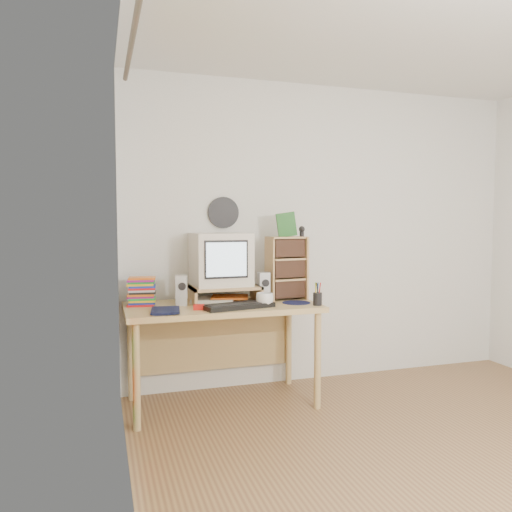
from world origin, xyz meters
TOP-DOWN VIEW (x-y plane):
  - floor at (0.00, 0.00)m, footprint 3.50×3.50m
  - back_wall at (0.00, 1.75)m, footprint 3.50×0.00m
  - left_wall at (-1.75, 0.00)m, footprint 0.00×3.50m
  - curtain at (-1.71, 0.48)m, footprint 0.00×2.20m
  - wall_disc at (-0.93, 1.73)m, footprint 0.25×0.02m
  - desk at (-1.03, 1.44)m, footprint 1.40×0.70m
  - monitor_riser at (-0.98, 1.48)m, footprint 0.52×0.30m
  - crt_monitor at (-1.00, 1.53)m, footprint 0.44×0.44m
  - speaker_left at (-1.32, 1.43)m, footprint 0.09×0.09m
  - speaker_right at (-0.68, 1.45)m, footprint 0.09×0.09m
  - keyboard at (-0.95, 1.19)m, footprint 0.53×0.27m
  - dvd_stack at (-1.60, 1.51)m, footprint 0.20×0.16m
  - cd_rack at (-0.49, 1.46)m, footprint 0.31×0.19m
  - mug at (-0.76, 1.20)m, footprint 0.15×0.15m
  - diary at (-1.56, 1.20)m, footprint 0.25×0.20m
  - mousepad at (-0.48, 1.28)m, footprint 0.23×0.23m
  - pen_cup at (-0.38, 1.13)m, footprint 0.08×0.08m
  - papers at (-1.02, 1.51)m, footprint 0.37×0.31m
  - red_box at (-1.23, 1.21)m, footprint 0.08×0.06m
  - game_box at (-0.50, 1.44)m, footprint 0.15×0.05m
  - webcam at (-0.38, 1.42)m, footprint 0.05×0.05m

SIDE VIEW (x-z plane):
  - floor at x=0.00m, z-range 0.00..0.00m
  - desk at x=-1.03m, z-range 0.24..0.99m
  - mousepad at x=-0.48m, z-range 0.75..0.75m
  - keyboard at x=-0.95m, z-range 0.75..0.78m
  - red_box at x=-1.23m, z-range 0.75..0.79m
  - papers at x=-1.02m, z-range 0.75..0.79m
  - diary at x=-1.56m, z-range 0.75..0.80m
  - mug at x=-0.76m, z-range 0.75..0.85m
  - pen_cup at x=-0.38m, z-range 0.75..0.88m
  - monitor_riser at x=-0.98m, z-range 0.78..0.90m
  - speaker_right at x=-0.68m, z-range 0.75..0.97m
  - speaker_left at x=-1.32m, z-range 0.75..0.97m
  - dvd_stack at x=-1.60m, z-range 0.75..1.02m
  - cd_rack at x=-0.49m, z-range 0.75..1.24m
  - crt_monitor at x=-1.00m, z-range 0.87..1.27m
  - curtain at x=-1.71m, z-range 0.05..2.25m
  - back_wall at x=0.00m, z-range -0.50..3.00m
  - left_wall at x=-1.75m, z-range -0.50..3.00m
  - webcam at x=-0.38m, z-range 1.24..1.32m
  - game_box at x=-0.50m, z-range 1.24..1.43m
  - wall_disc at x=-0.93m, z-range 1.30..1.55m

